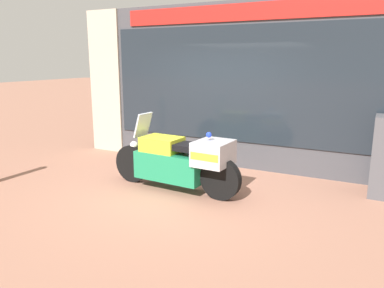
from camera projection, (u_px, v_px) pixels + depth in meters
ground_plane at (180, 191)px, 6.30m from camera, size 60.00×60.00×0.00m
shop_building at (209, 85)px, 7.85m from camera, size 6.85×0.55×3.27m
window_display at (242, 144)px, 7.80m from camera, size 5.55×0.30×1.79m
paramedic_motorcycle at (180, 160)px, 6.22m from camera, size 2.45×0.67×1.28m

